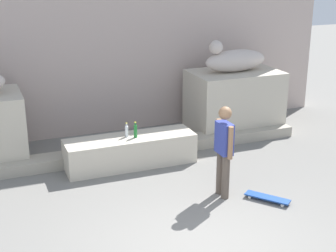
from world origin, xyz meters
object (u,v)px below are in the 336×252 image
Objects in this scene: skateboard at (267,198)px; bottle_clear at (127,131)px; skater at (224,148)px; bottle_green at (135,131)px; statue_reclining_right at (234,60)px.

skateboard is 3.13m from bottle_clear.
skater is 5.15× the size of bottle_green.
bottle_green reaches higher than bottle_clear.
skater reaches higher than bottle_green.
skateboard is at bearing 67.55° from statue_reclining_right.
bottle_clear is at bearing 147.84° from bottle_green.
statue_reclining_right is 4.16m from skateboard.
statue_reclining_right reaches higher than skateboard.
statue_reclining_right is 3.30m from bottle_green.
statue_reclining_right is at bearing -56.65° from skateboard.
statue_reclining_right is at bearing 20.36° from bottle_clear.
statue_reclining_right is at bearing 23.04° from bottle_green.
bottle_green is at bearing -32.16° from bottle_clear.
skater is at bearing 55.40° from statue_reclining_right.
bottle_green is at bearing 19.57° from statue_reclining_right.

